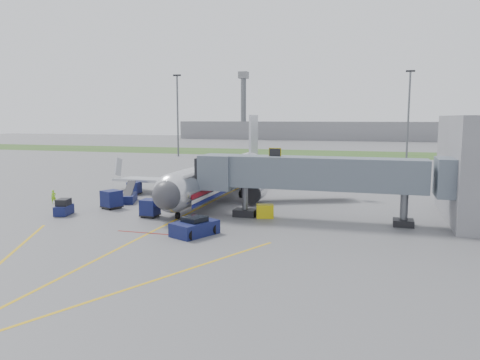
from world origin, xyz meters
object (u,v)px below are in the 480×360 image
(baggage_tug, at_px, (64,208))
(ramp_worker, at_px, (54,197))
(airliner, at_px, (221,176))
(pushback_tug, at_px, (195,227))
(belt_loader, at_px, (129,197))

(baggage_tug, relative_size, ramp_worker, 1.67)
(airliner, distance_m, baggage_tug, 19.08)
(pushback_tug, bearing_deg, belt_loader, 137.00)
(airliner, bearing_deg, belt_loader, -145.06)
(belt_loader, height_order, ramp_worker, belt_loader)
(pushback_tug, distance_m, ramp_worker, 22.96)
(pushback_tug, distance_m, belt_loader, 18.06)
(baggage_tug, xyz_separation_m, ramp_worker, (-5.29, 5.21, 0.04))
(belt_loader, bearing_deg, ramp_worker, -157.74)
(pushback_tug, height_order, belt_loader, belt_loader)
(ramp_worker, bearing_deg, pushback_tug, -72.15)
(pushback_tug, xyz_separation_m, baggage_tug, (-15.80, 3.88, 0.07))
(ramp_worker, bearing_deg, belt_loader, -26.57)
(baggage_tug, distance_m, belt_loader, 8.83)
(belt_loader, bearing_deg, airliner, 34.94)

